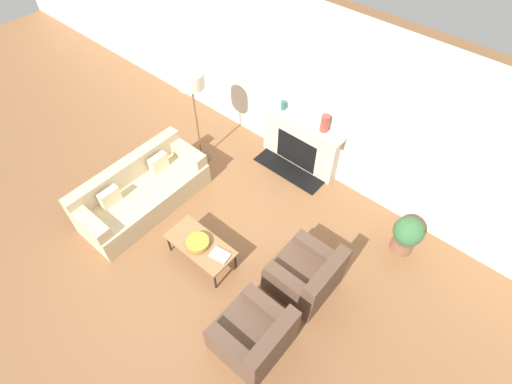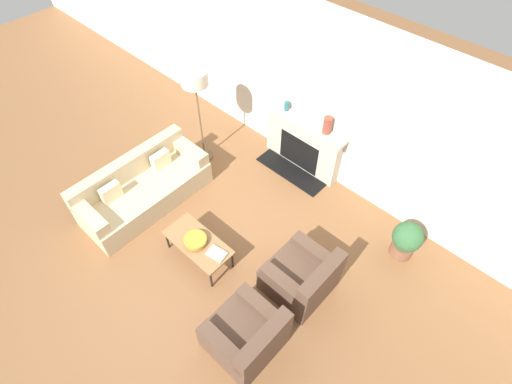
# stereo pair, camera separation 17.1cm
# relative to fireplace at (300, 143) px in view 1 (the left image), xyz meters

# --- Properties ---
(ground_plane) EXTENTS (18.00, 18.00, 0.00)m
(ground_plane) POSITION_rel_fireplace_xyz_m (-0.10, -2.71, -0.49)
(ground_plane) COLOR brown
(wall_back) EXTENTS (18.00, 0.06, 2.90)m
(wall_back) POSITION_rel_fireplace_xyz_m (-0.10, 0.15, 0.96)
(wall_back) COLOR silver
(wall_back) RESTS_ON ground_plane
(fireplace) EXTENTS (1.60, 0.59, 1.01)m
(fireplace) POSITION_rel_fireplace_xyz_m (0.00, 0.00, 0.00)
(fireplace) COLOR beige
(fireplace) RESTS_ON ground_plane
(couch) EXTENTS (0.88, 2.14, 0.79)m
(couch) POSITION_rel_fireplace_xyz_m (-1.37, -2.43, -0.19)
(couch) COLOR #CCB78E
(couch) RESTS_ON ground_plane
(armchair_near) EXTENTS (0.84, 0.84, 0.83)m
(armchair_near) POSITION_rel_fireplace_xyz_m (1.55, -3.03, -0.18)
(armchair_near) COLOR brown
(armchair_near) RESTS_ON ground_plane
(armchair_far) EXTENTS (0.84, 0.84, 0.83)m
(armchair_far) POSITION_rel_fireplace_xyz_m (1.55, -1.92, -0.18)
(armchair_far) COLOR brown
(armchair_far) RESTS_ON ground_plane
(coffee_table) EXTENTS (1.05, 0.50, 0.40)m
(coffee_table) POSITION_rel_fireplace_xyz_m (0.13, -2.55, -0.12)
(coffee_table) COLOR olive
(coffee_table) RESTS_ON ground_plane
(bowl) EXTENTS (0.33, 0.33, 0.09)m
(bowl) POSITION_rel_fireplace_xyz_m (0.11, -2.58, -0.03)
(bowl) COLOR #BC8E2D
(bowl) RESTS_ON coffee_table
(book) EXTENTS (0.30, 0.24, 0.02)m
(book) POSITION_rel_fireplace_xyz_m (0.47, -2.50, -0.08)
(book) COLOR #B2A893
(book) RESTS_ON coffee_table
(floor_lamp) EXTENTS (0.44, 0.44, 1.81)m
(floor_lamp) POSITION_rel_fireplace_xyz_m (-1.43, -1.05, 1.07)
(floor_lamp) COLOR brown
(floor_lamp) RESTS_ON ground_plane
(mantel_vase_left) EXTENTS (0.08, 0.08, 0.16)m
(mantel_vase_left) POSITION_rel_fireplace_xyz_m (-0.41, 0.02, 0.60)
(mantel_vase_left) COLOR #28666B
(mantel_vase_left) RESTS_ON fireplace
(mantel_vase_center_left) EXTENTS (0.14, 0.14, 0.29)m
(mantel_vase_center_left) POSITION_rel_fireplace_xyz_m (0.42, 0.02, 0.66)
(mantel_vase_center_left) COLOR brown
(mantel_vase_center_left) RESTS_ON fireplace
(potted_plant) EXTENTS (0.45, 0.45, 0.66)m
(potted_plant) POSITION_rel_fireplace_xyz_m (2.30, -0.43, -0.13)
(potted_plant) COLOR brown
(potted_plant) RESTS_ON ground_plane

